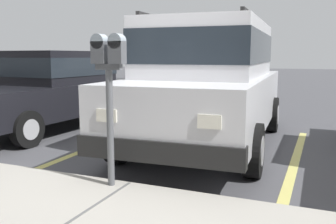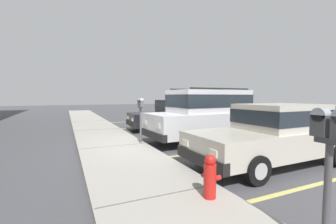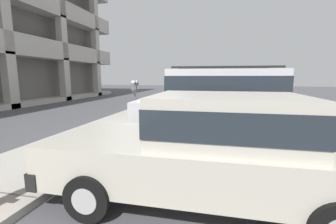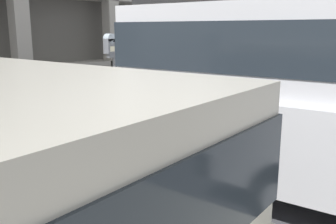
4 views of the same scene
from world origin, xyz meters
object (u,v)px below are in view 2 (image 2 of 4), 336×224
Objects in this scene: dark_hatchback at (174,114)px; parking_meter_near at (141,110)px; silver_suv at (208,113)px; red_sedan at (275,132)px; fire_hydrant at (210,177)px; parking_meter_far at (330,147)px.

dark_hatchback is 2.95× the size of parking_meter_near.
silver_suv reaches higher than dark_hatchback.
parking_meter_near reaches higher than dark_hatchback.
red_sedan is 2.91× the size of parking_meter_near.
fire_hydrant is (-1.12, 2.78, -0.36)m from red_sedan.
parking_meter_far is (-9.17, 2.79, 0.42)m from dark_hatchback.
parking_meter_far is at bearing -179.96° from parking_meter_near.
dark_hatchback is (6.48, -0.31, 0.00)m from red_sedan.
dark_hatchback is at bearing -3.55° from red_sedan.
dark_hatchback is (3.33, -0.18, -0.27)m from silver_suv.
parking_meter_far reaches higher than fire_hydrant.
parking_meter_near is at bearing 140.77° from dark_hatchback.
red_sedan is 3.68m from parking_meter_far.
parking_meter_far is 2.16× the size of fire_hydrant.
red_sedan is 3.02m from fire_hydrant.
parking_meter_far is at bearing -169.15° from fire_hydrant.
silver_suv is at bearing -24.12° from parking_meter_far.
silver_suv reaches higher than fire_hydrant.
silver_suv is 3.35m from dark_hatchback.
fire_hydrant is (-7.60, 3.09, -0.36)m from dark_hatchback.
red_sedan is 6.43× the size of fire_hydrant.
parking_meter_near is 2.21× the size of fire_hydrant.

